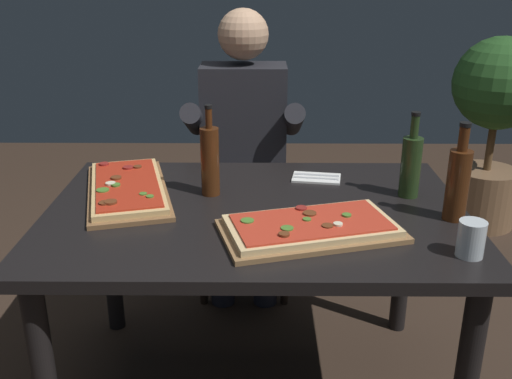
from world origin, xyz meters
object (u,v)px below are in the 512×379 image
Objects in this scene: pizza_rectangular_left at (127,188)px; seated_diner at (244,144)px; wine_bottle_dark at (210,160)px; vinegar_bottle_green at (458,182)px; oil_bottle_amber at (411,165)px; pizza_rectangular_front at (311,228)px; tumbler_near_camera at (471,241)px; diner_chair at (245,187)px; dining_table at (256,235)px; potted_plant_corner at (495,115)px.

seated_diner is at bearing 56.53° from pizza_rectangular_left.
wine_bottle_dark is 0.82m from vinegar_bottle_green.
vinegar_bottle_green is at bearing -63.45° from oil_bottle_amber.
pizza_rectangular_front is at bearing -27.35° from pizza_rectangular_left.
pizza_rectangular_front is 0.49m from vinegar_bottle_green.
tumbler_near_camera reaches higher than pizza_rectangular_left.
diner_chair is at bearing 119.26° from tumbler_near_camera.
diner_chair is (-0.06, 0.86, -0.16)m from dining_table.
vinegar_bottle_green reaches higher than pizza_rectangular_front.
potted_plant_corner is (0.83, 1.39, -0.17)m from oil_bottle_amber.
seated_diner is 1.17× the size of potted_plant_corner.
diner_chair is at bearing 61.14° from pizza_rectangular_left.
pizza_rectangular_left is 0.32m from wine_bottle_dark.
vinegar_bottle_green is at bearing -114.86° from potted_plant_corner.
oil_bottle_amber is 0.86m from seated_diner.
diner_chair is at bearing -155.41° from potted_plant_corner.
seated_diner reaches higher than diner_chair.
pizza_rectangular_front is 0.45× the size of seated_diner.
vinegar_bottle_green reaches higher than diner_chair.
potted_plant_corner is at bearing 65.14° from vinegar_bottle_green.
potted_plant_corner reaches higher than diner_chair.
pizza_rectangular_front is at bearing -166.29° from vinegar_bottle_green.
wine_bottle_dark is at bearing 135.53° from pizza_rectangular_front.
seated_diner reaches higher than potted_plant_corner.
wine_bottle_dark is (-0.33, 0.32, 0.11)m from pizza_rectangular_front.
pizza_rectangular_left is at bearing 179.82° from wine_bottle_dark.
pizza_rectangular_left is 1.12m from vinegar_bottle_green.
seated_diner is at bearing 130.62° from vinegar_bottle_green.
wine_bottle_dark reaches higher than dining_table.
dining_table is 0.70m from tumbler_near_camera.
vinegar_bottle_green reaches higher than oil_bottle_amber.
tumbler_near_camera is at bearing -81.66° from oil_bottle_amber.
diner_chair reaches higher than pizza_rectangular_left.
potted_plant_corner reaches higher than dining_table.
potted_plant_corner is (1.43, 0.77, -0.06)m from seated_diner.
pizza_rectangular_left is at bearing -143.03° from potted_plant_corner.
pizza_rectangular_left is at bearing 156.45° from tumbler_near_camera.
oil_bottle_amber is 1.02m from diner_chair.
dining_table is 13.36× the size of tumbler_near_camera.
seated_diner is at bearing 134.22° from oil_bottle_amber.
pizza_rectangular_left is 0.47× the size of seated_diner.
seated_diner is (-0.66, 1.06, -0.04)m from tumbler_near_camera.
pizza_rectangular_front is 1.10m from diner_chair.
potted_plant_corner reaches higher than tumbler_near_camera.
pizza_rectangular_left is 5.98× the size of tumbler_near_camera.
dining_table is 2.23× the size of pizza_rectangular_left.
oil_bottle_amber is at bearing 12.83° from dining_table.
wine_bottle_dark is at bearing -97.87° from diner_chair.
vinegar_bottle_green is at bearing -14.74° from wine_bottle_dark.
wine_bottle_dark is (0.30, -0.00, 0.11)m from pizza_rectangular_left.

